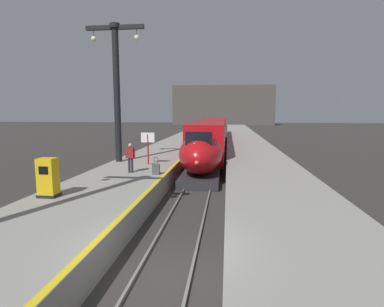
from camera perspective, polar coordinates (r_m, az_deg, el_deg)
The scene contains 13 objects.
ground_plane at distance 8.88m, azimuth -5.70°, elevation -22.66°, with size 260.00×260.00×0.00m, color #33302D.
platform_left at distance 32.97m, azimuth -3.43°, elevation 0.78°, with size 4.80×110.00×1.05m, color gray.
platform_right at distance 32.55m, azimuth 10.75°, elevation 0.57°, with size 4.80×110.00×1.05m, color gray.
platform_left_safety_stripe at distance 32.59m, azimuth 0.51°, elevation 1.65°, with size 0.20×107.80×0.01m, color yellow.
rail_main_left at distance 35.34m, azimuth 2.63°, elevation 0.49°, with size 0.08×110.00×0.12m, color slate.
rail_main_right at distance 35.27m, azimuth 5.06°, elevation 0.46°, with size 0.08×110.00×0.12m, color slate.
highspeed_train_main at distance 34.98m, azimuth 3.86°, elevation 3.50°, with size 2.92×37.24×3.60m.
station_column_mid at distance 21.98m, azimuth -13.96°, elevation 13.12°, with size 4.00×0.68×9.32m.
passenger_near_edge at distance 17.73m, azimuth -11.46°, elevation -0.38°, with size 0.57×0.22×1.69m.
rolling_suitcase at distance 17.05m, azimuth -6.77°, elevation -2.93°, with size 0.40×0.22×0.98m.
ticket_machine_yellow at distance 13.76m, azimuth -25.34°, elevation -4.34°, with size 0.76×0.62×1.60m.
departure_info_board at distance 20.29m, azimuth -8.26°, elevation 2.17°, with size 0.90×0.10×2.12m.
terminus_back_wall at distance 109.52m, azimuth 5.83°, elevation 8.97°, with size 36.00×2.00×14.00m, color #4C4742.
Camera 1 is at (1.69, -7.48, 4.48)m, focal length 28.48 mm.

